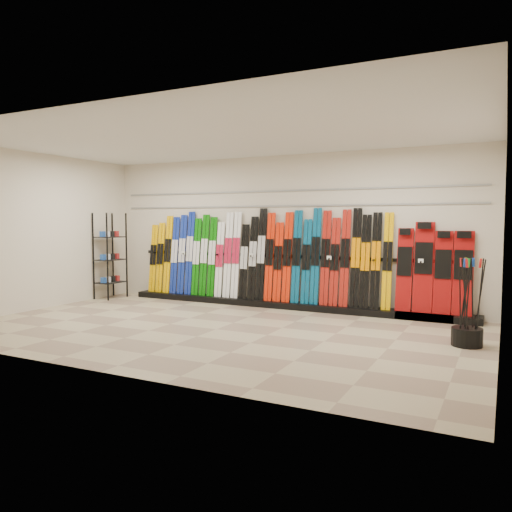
% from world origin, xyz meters
% --- Properties ---
extents(floor, '(8.00, 8.00, 0.00)m').
position_xyz_m(floor, '(0.00, 0.00, 0.00)').
color(floor, gray).
rests_on(floor, ground).
extents(back_wall, '(8.00, 0.00, 8.00)m').
position_xyz_m(back_wall, '(0.00, 2.50, 1.50)').
color(back_wall, beige).
rests_on(back_wall, floor).
extents(left_wall, '(0.00, 5.00, 5.00)m').
position_xyz_m(left_wall, '(-4.00, 0.00, 1.50)').
color(left_wall, beige).
rests_on(left_wall, floor).
extents(right_wall, '(0.00, 5.00, 5.00)m').
position_xyz_m(right_wall, '(4.00, 0.00, 1.50)').
color(right_wall, beige).
rests_on(right_wall, floor).
extents(ceiling, '(8.00, 8.00, 0.00)m').
position_xyz_m(ceiling, '(0.00, 0.00, 3.00)').
color(ceiling, silver).
rests_on(ceiling, back_wall).
extents(ski_rack_base, '(8.00, 0.40, 0.12)m').
position_xyz_m(ski_rack_base, '(0.22, 2.28, 0.06)').
color(ski_rack_base, black).
rests_on(ski_rack_base, floor).
extents(skis, '(5.38, 0.24, 1.84)m').
position_xyz_m(skis, '(-0.41, 2.33, 0.97)').
color(skis, '#F0AF00').
rests_on(skis, ski_rack_base).
extents(snowboards, '(1.26, 0.24, 1.57)m').
position_xyz_m(snowboards, '(2.94, 2.35, 0.85)').
color(snowboards, '#990C0C').
rests_on(snowboards, ski_rack_base).
extents(accessory_rack, '(0.40, 0.60, 1.88)m').
position_xyz_m(accessory_rack, '(-3.75, 1.70, 0.94)').
color(accessory_rack, black).
rests_on(accessory_rack, floor).
extents(pole_bin, '(0.41, 0.41, 0.25)m').
position_xyz_m(pole_bin, '(3.60, 0.63, 0.12)').
color(pole_bin, black).
rests_on(pole_bin, floor).
extents(ski_poles, '(0.35, 0.23, 1.18)m').
position_xyz_m(ski_poles, '(3.61, 0.63, 0.61)').
color(ski_poles, black).
rests_on(ski_poles, pole_bin).
extents(slatwall_rail_0, '(7.60, 0.02, 0.03)m').
position_xyz_m(slatwall_rail_0, '(0.00, 2.48, 2.00)').
color(slatwall_rail_0, gray).
rests_on(slatwall_rail_0, back_wall).
extents(slatwall_rail_1, '(7.60, 0.02, 0.03)m').
position_xyz_m(slatwall_rail_1, '(0.00, 2.48, 2.30)').
color(slatwall_rail_1, gray).
rests_on(slatwall_rail_1, back_wall).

